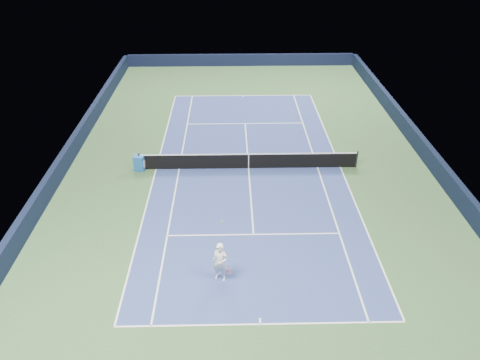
{
  "coord_description": "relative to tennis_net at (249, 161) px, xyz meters",
  "views": [
    {
      "loc": [
        -1.04,
        -24.11,
        13.78
      ],
      "look_at": [
        -0.57,
        -3.0,
        1.0
      ],
      "focal_mm": 35.0,
      "sensor_mm": 36.0,
      "label": 1
    }
  ],
  "objects": [
    {
      "name": "service_line_near",
      "position": [
        0.0,
        -6.4,
        -0.5
      ],
      "size": [
        8.23,
        0.08,
        0.0
      ],
      "primitive_type": "cube",
      "color": "white",
      "rests_on": "ground"
    },
    {
      "name": "sponsor_cube",
      "position": [
        -6.4,
        -0.06,
        -0.04
      ],
      "size": [
        0.65,
        0.61,
        0.94
      ],
      "color": "#1D5CB0",
      "rests_on": "ground"
    },
    {
      "name": "sideline_doubles_right",
      "position": [
        5.49,
        0.0,
        -0.5
      ],
      "size": [
        0.08,
        23.77,
        0.0
      ],
      "primitive_type": "cube",
      "color": "white",
      "rests_on": "ground"
    },
    {
      "name": "baseline_far",
      "position": [
        0.0,
        11.88,
        -0.5
      ],
      "size": [
        10.97,
        0.08,
        0.0
      ],
      "primitive_type": "cube",
      "color": "white",
      "rests_on": "ground"
    },
    {
      "name": "ground",
      "position": [
        0.0,
        0.0,
        -0.5
      ],
      "size": [
        40.0,
        40.0,
        0.0
      ],
      "primitive_type": "plane",
      "color": "#32552E",
      "rests_on": "ground"
    },
    {
      "name": "wall_far",
      "position": [
        0.0,
        19.82,
        0.05
      ],
      "size": [
        22.0,
        0.35,
        1.1
      ],
      "primitive_type": "cube",
      "color": "black",
      "rests_on": "ground"
    },
    {
      "name": "center_service_line",
      "position": [
        0.0,
        0.0,
        -0.5
      ],
      "size": [
        0.08,
        12.8,
        0.0
      ],
      "primitive_type": "cube",
      "color": "white",
      "rests_on": "ground"
    },
    {
      "name": "wall_left",
      "position": [
        -10.82,
        0.0,
        0.05
      ],
      "size": [
        0.35,
        40.0,
        1.1
      ],
      "primitive_type": "cube",
      "color": "#101832",
      "rests_on": "ground"
    },
    {
      "name": "center_mark_near",
      "position": [
        0.0,
        -11.73,
        -0.5
      ],
      "size": [
        0.08,
        0.3,
        0.0
      ],
      "primitive_type": "cube",
      "color": "white",
      "rests_on": "ground"
    },
    {
      "name": "baseline_near",
      "position": [
        0.0,
        -11.88,
        -0.5
      ],
      "size": [
        10.97,
        0.08,
        0.0
      ],
      "primitive_type": "cube",
      "color": "white",
      "rests_on": "ground"
    },
    {
      "name": "sideline_singles_left",
      "position": [
        -4.12,
        0.0,
        -0.5
      ],
      "size": [
        0.08,
        23.77,
        0.0
      ],
      "primitive_type": "cube",
      "color": "white",
      "rests_on": "ground"
    },
    {
      "name": "tennis_net",
      "position": [
        0.0,
        0.0,
        0.0
      ],
      "size": [
        12.9,
        0.1,
        1.07
      ],
      "color": "black",
      "rests_on": "ground"
    },
    {
      "name": "sideline_doubles_left",
      "position": [
        -5.49,
        0.0,
        -0.5
      ],
      "size": [
        0.08,
        23.77,
        0.0
      ],
      "primitive_type": "cube",
      "color": "white",
      "rests_on": "ground"
    },
    {
      "name": "court_surface",
      "position": [
        0.0,
        0.0,
        -0.5
      ],
      "size": [
        10.97,
        23.77,
        0.01
      ],
      "primitive_type": "cube",
      "color": "navy",
      "rests_on": "ground"
    },
    {
      "name": "service_line_far",
      "position": [
        0.0,
        6.4,
        -0.5
      ],
      "size": [
        8.23,
        0.08,
        0.0
      ],
      "primitive_type": "cube",
      "color": "white",
      "rests_on": "ground"
    },
    {
      "name": "tennis_player",
      "position": [
        -1.52,
        -9.4,
        0.41
      ],
      "size": [
        0.87,
        1.35,
        2.28
      ],
      "color": "white",
      "rests_on": "ground"
    },
    {
      "name": "wall_right",
      "position": [
        10.82,
        0.0,
        0.05
      ],
      "size": [
        0.35,
        40.0,
        1.1
      ],
      "primitive_type": "cube",
      "color": "black",
      "rests_on": "ground"
    },
    {
      "name": "sideline_singles_right",
      "position": [
        4.12,
        0.0,
        -0.5
      ],
      "size": [
        0.08,
        23.77,
        0.0
      ],
      "primitive_type": "cube",
      "color": "white",
      "rests_on": "ground"
    },
    {
      "name": "center_mark_far",
      "position": [
        0.0,
        11.73,
        -0.5
      ],
      "size": [
        0.08,
        0.3,
        0.0
      ],
      "primitive_type": "cube",
      "color": "white",
      "rests_on": "ground"
    }
  ]
}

